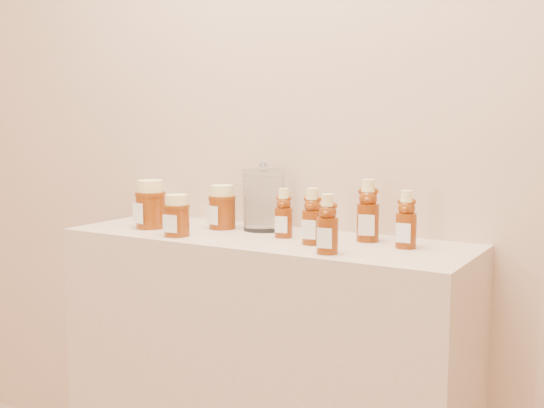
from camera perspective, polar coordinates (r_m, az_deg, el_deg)
The scene contains 11 objects.
wall_back at distance 2.10m, azimuth 2.17°, elevation 10.26°, with size 3.50×0.02×2.70m, color tan.
display_table at distance 2.08m, azimuth -0.68°, elevation -15.02°, with size 1.20×0.40×0.90m, color tan.
bear_bottle_back_left at distance 1.93m, azimuth 0.99°, elevation -0.49°, with size 0.05×0.05×0.16m, color #642507, non-canonical shape.
bear_bottle_back_mid at distance 1.89m, azimuth 8.03°, elevation -0.20°, with size 0.07×0.07×0.19m, color #642507, non-canonical shape.
bear_bottle_back_right at distance 1.81m, azimuth 11.17°, elevation -0.96°, with size 0.06×0.06×0.17m, color #642507, non-canonical shape.
bear_bottle_front_left at distance 1.83m, azimuth 3.40°, elevation -0.72°, with size 0.06×0.06×0.17m, color #642507, non-canonical shape.
bear_bottle_front_right at distance 1.70m, azimuth 4.67°, elevation -1.34°, with size 0.06×0.06×0.17m, color #642507, non-canonical shape.
honey_jar_left at distance 2.13m, azimuth -10.13°, elevation -0.02°, with size 0.09×0.09×0.15m, color #642507, non-canonical shape.
honey_jar_back at distance 2.09m, azimuth -4.18°, elevation -0.24°, with size 0.09×0.09×0.13m, color #642507, non-canonical shape.
honey_jar_front at distance 1.97m, azimuth -7.98°, elevation -0.95°, with size 0.08×0.08×0.12m, color #642507, non-canonical shape.
glass_canister at distance 2.05m, azimuth -0.72°, elevation 0.56°, with size 0.13×0.13×0.20m, color white, non-canonical shape.
Camera 1 is at (1.00, -0.10, 1.24)m, focal length 45.00 mm.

